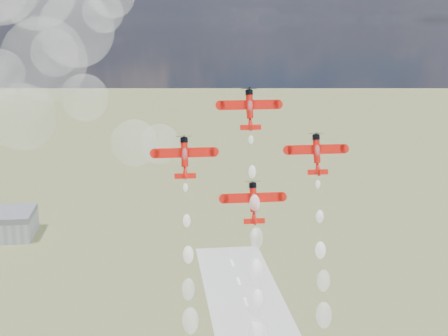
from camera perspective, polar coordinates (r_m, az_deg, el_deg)
plane_lead at (r=136.21m, az=2.37°, el=5.46°), size 12.79×5.28×8.88m
plane_left at (r=133.35m, az=-3.62°, el=1.05°), size 12.79×5.28×8.88m
plane_right at (r=138.01m, az=8.48°, el=1.35°), size 12.79×5.28×8.88m
plane_slot at (r=134.39m, az=2.71°, el=-3.10°), size 12.79×5.28×8.88m
smoke_trail_lead at (r=136.50m, az=3.20°, el=-13.93°), size 5.40×17.45×49.82m
drifted_smoke_cloud at (r=158.26m, az=-16.45°, el=11.32°), size 52.03×36.06×54.80m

